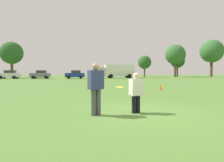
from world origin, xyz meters
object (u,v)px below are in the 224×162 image
at_px(traffic_cone, 160,87).
at_px(frisbee, 120,87).
at_px(player_defender, 136,91).
at_px(parked_car_mid_left, 9,74).
at_px(parked_car_center, 41,74).
at_px(box_truck, 117,71).
at_px(player_thrower, 96,86).
at_px(parked_car_mid_right, 75,74).

bearing_deg(traffic_cone, frisbee, -120.11).
bearing_deg(player_defender, parked_car_mid_left, 114.79).
xyz_separation_m(parked_car_center, box_truck, (17.08, 1.76, 0.83)).
height_order(player_defender, parked_car_center, parked_car_center).
bearing_deg(frisbee, parked_car_mid_left, 114.06).
xyz_separation_m(player_thrower, traffic_cone, (5.90, 8.90, -0.75)).
bearing_deg(frisbee, player_thrower, -168.74).
distance_m(frisbee, parked_car_mid_left, 41.33).
height_order(traffic_cone, parked_car_mid_left, parked_car_mid_left).
distance_m(parked_car_center, box_truck, 17.19).
relative_size(player_thrower, parked_car_center, 0.41).
relative_size(player_thrower, frisbee, 6.41).
xyz_separation_m(traffic_cone, parked_car_center, (-15.48, 28.94, 0.69)).
distance_m(parked_car_mid_left, parked_car_mid_right, 13.85).
relative_size(player_defender, parked_car_mid_left, 0.34).
bearing_deg(traffic_cone, player_thrower, -123.56).
distance_m(player_defender, traffic_cone, 9.83).
bearing_deg(traffic_cone, player_defender, -117.16).
xyz_separation_m(player_thrower, parked_car_mid_right, (-2.18, 37.17, -0.06)).
relative_size(parked_car_center, parked_car_mid_right, 1.00).
distance_m(player_thrower, box_truck, 40.30).
xyz_separation_m(parked_car_mid_right, box_truck, (9.68, 2.42, 0.83)).
bearing_deg(player_defender, traffic_cone, 62.84).
bearing_deg(traffic_cone, parked_car_mid_left, 127.06).
relative_size(player_defender, box_truck, 0.17).
bearing_deg(player_thrower, parked_car_mid_left, 112.90).
height_order(parked_car_center, parked_car_mid_right, same).
xyz_separation_m(parked_car_center, parked_car_mid_right, (7.41, -0.67, 0.00)).
height_order(player_defender, frisbee, player_defender).
distance_m(traffic_cone, parked_car_center, 32.83).
bearing_deg(parked_car_mid_right, player_defender, -84.45).
bearing_deg(parked_car_center, frisbee, -74.53).
height_order(player_defender, traffic_cone, player_defender).
height_order(frisbee, traffic_cone, frisbee).
bearing_deg(player_defender, player_thrower, -173.45).
height_order(parked_car_mid_left, parked_car_mid_right, same).
xyz_separation_m(parked_car_mid_left, parked_car_center, (6.43, -0.07, 0.00)).
bearing_deg(parked_car_center, box_truck, 5.87).
bearing_deg(player_defender, box_truck, 81.23).
height_order(frisbee, parked_car_mid_right, parked_car_mid_right).
xyz_separation_m(frisbee, parked_car_mid_right, (-3.02, 37.00, 0.01)).
xyz_separation_m(frisbee, traffic_cone, (5.06, 8.73, -0.68)).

